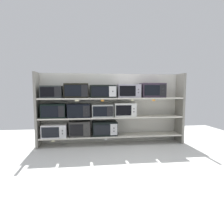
{
  "coord_description": "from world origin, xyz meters",
  "views": [
    {
      "loc": [
        -0.61,
        -4.48,
        1.23
      ],
      "look_at": [
        0.0,
        0.0,
        0.73
      ],
      "focal_mm": 32.45,
      "sensor_mm": 36.0,
      "label": 1
    }
  ],
  "objects_px": {
    "microwave_5": "(102,110)",
    "microwave_7": "(52,92)",
    "microwave_8": "(76,91)",
    "microwave_9": "(103,91)",
    "microwave_10": "(128,91)",
    "microwave_6": "(124,110)",
    "microwave_4": "(79,111)",
    "microwave_1": "(80,129)",
    "microwave_11": "(153,90)",
    "microwave_2": "(105,128)",
    "microwave_3": "(54,111)",
    "microwave_0": "(55,130)"
  },
  "relations": [
    {
      "from": "microwave_4",
      "to": "microwave_11",
      "type": "bearing_deg",
      "value": 0.01
    },
    {
      "from": "microwave_2",
      "to": "microwave_5",
      "type": "distance_m",
      "value": 0.41
    },
    {
      "from": "microwave_1",
      "to": "microwave_6",
      "type": "bearing_deg",
      "value": -0.0
    },
    {
      "from": "microwave_2",
      "to": "microwave_5",
      "type": "height_order",
      "value": "microwave_5"
    },
    {
      "from": "microwave_5",
      "to": "microwave_6",
      "type": "bearing_deg",
      "value": 0.01
    },
    {
      "from": "microwave_7",
      "to": "microwave_9",
      "type": "xyz_separation_m",
      "value": [
        1.1,
        0.0,
        0.01
      ]
    },
    {
      "from": "microwave_1",
      "to": "microwave_3",
      "type": "distance_m",
      "value": 0.68
    },
    {
      "from": "microwave_10",
      "to": "microwave_6",
      "type": "bearing_deg",
      "value": 179.96
    },
    {
      "from": "microwave_8",
      "to": "microwave_9",
      "type": "xyz_separation_m",
      "value": [
        0.58,
        0.0,
        -0.02
      ]
    },
    {
      "from": "microwave_7",
      "to": "microwave_9",
      "type": "relative_size",
      "value": 0.78
    },
    {
      "from": "microwave_5",
      "to": "microwave_11",
      "type": "relative_size",
      "value": 0.87
    },
    {
      "from": "microwave_6",
      "to": "microwave_7",
      "type": "distance_m",
      "value": 1.64
    },
    {
      "from": "microwave_3",
      "to": "microwave_7",
      "type": "height_order",
      "value": "microwave_7"
    },
    {
      "from": "microwave_5",
      "to": "microwave_4",
      "type": "bearing_deg",
      "value": -179.99
    },
    {
      "from": "microwave_3",
      "to": "microwave_5",
      "type": "bearing_deg",
      "value": 0.0
    },
    {
      "from": "microwave_0",
      "to": "microwave_9",
      "type": "bearing_deg",
      "value": 0.02
    },
    {
      "from": "microwave_7",
      "to": "microwave_11",
      "type": "bearing_deg",
      "value": 0.0
    },
    {
      "from": "microwave_4",
      "to": "microwave_10",
      "type": "xyz_separation_m",
      "value": [
        1.11,
        0.0,
        0.43
      ]
    },
    {
      "from": "microwave_3",
      "to": "microwave_6",
      "type": "xyz_separation_m",
      "value": [
        1.55,
        0.0,
        0.0
      ]
    },
    {
      "from": "microwave_7",
      "to": "microwave_9",
      "type": "bearing_deg",
      "value": 0.01
    },
    {
      "from": "microwave_5",
      "to": "microwave_9",
      "type": "distance_m",
      "value": 0.42
    },
    {
      "from": "microwave_4",
      "to": "microwave_6",
      "type": "bearing_deg",
      "value": 0.01
    },
    {
      "from": "microwave_1",
      "to": "microwave_2",
      "type": "bearing_deg",
      "value": 0.02
    },
    {
      "from": "microwave_1",
      "to": "microwave_9",
      "type": "bearing_deg",
      "value": 0.01
    },
    {
      "from": "microwave_3",
      "to": "microwave_6",
      "type": "distance_m",
      "value": 1.55
    },
    {
      "from": "microwave_6",
      "to": "microwave_11",
      "type": "xyz_separation_m",
      "value": [
        0.65,
        0.0,
        0.43
      ]
    },
    {
      "from": "microwave_3",
      "to": "microwave_6",
      "type": "bearing_deg",
      "value": 0.0
    },
    {
      "from": "microwave_0",
      "to": "microwave_6",
      "type": "height_order",
      "value": "microwave_6"
    },
    {
      "from": "microwave_2",
      "to": "microwave_6",
      "type": "xyz_separation_m",
      "value": [
        0.45,
        -0.0,
        0.42
      ]
    },
    {
      "from": "microwave_2",
      "to": "microwave_8",
      "type": "bearing_deg",
      "value": -179.98
    },
    {
      "from": "microwave_7",
      "to": "microwave_10",
      "type": "relative_size",
      "value": 0.87
    },
    {
      "from": "microwave_8",
      "to": "microwave_10",
      "type": "distance_m",
      "value": 1.16
    },
    {
      "from": "microwave_2",
      "to": "microwave_9",
      "type": "bearing_deg",
      "value": -179.86
    },
    {
      "from": "microwave_9",
      "to": "microwave_2",
      "type": "bearing_deg",
      "value": 0.14
    },
    {
      "from": "microwave_7",
      "to": "microwave_4",
      "type": "bearing_deg",
      "value": -0.01
    },
    {
      "from": "microwave_3",
      "to": "microwave_4",
      "type": "height_order",
      "value": "microwave_3"
    },
    {
      "from": "microwave_5",
      "to": "microwave_7",
      "type": "distance_m",
      "value": 1.16
    },
    {
      "from": "microwave_11",
      "to": "microwave_4",
      "type": "bearing_deg",
      "value": -179.99
    },
    {
      "from": "microwave_4",
      "to": "microwave_8",
      "type": "height_order",
      "value": "microwave_8"
    },
    {
      "from": "microwave_0",
      "to": "microwave_9",
      "type": "distance_m",
      "value": 1.36
    },
    {
      "from": "microwave_5",
      "to": "microwave_11",
      "type": "distance_m",
      "value": 1.24
    },
    {
      "from": "microwave_4",
      "to": "microwave_5",
      "type": "height_order",
      "value": "microwave_4"
    },
    {
      "from": "microwave_3",
      "to": "microwave_9",
      "type": "bearing_deg",
      "value": 0.01
    },
    {
      "from": "microwave_9",
      "to": "microwave_10",
      "type": "xyz_separation_m",
      "value": [
        0.58,
        -0.0,
        0.01
      ]
    },
    {
      "from": "microwave_3",
      "to": "microwave_10",
      "type": "bearing_deg",
      "value": 0.0
    },
    {
      "from": "microwave_0",
      "to": "microwave_7",
      "type": "relative_size",
      "value": 1.19
    },
    {
      "from": "microwave_3",
      "to": "microwave_0",
      "type": "bearing_deg",
      "value": -0.68
    },
    {
      "from": "microwave_1",
      "to": "microwave_9",
      "type": "height_order",
      "value": "microwave_9"
    },
    {
      "from": "microwave_2",
      "to": "microwave_3",
      "type": "bearing_deg",
      "value": -179.98
    },
    {
      "from": "microwave_2",
      "to": "microwave_3",
      "type": "xyz_separation_m",
      "value": [
        -1.1,
        -0.0,
        0.42
      ]
    }
  ]
}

